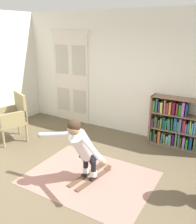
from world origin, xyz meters
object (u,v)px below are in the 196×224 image
at_px(wicker_chair, 13,116).
at_px(person_skier, 82,145).
at_px(skis_pair, 91,176).
at_px(bookshelf, 182,127).

height_order(wicker_chair, person_skier, person_skier).
height_order(skis_pair, person_skier, person_skier).
bearing_deg(bookshelf, skis_pair, -118.88).
bearing_deg(skis_pair, person_skier, -99.69).
height_order(bookshelf, wicker_chair, same).
bearing_deg(bookshelf, wicker_chair, -155.33).
height_order(bookshelf, skis_pair, bookshelf).
xyz_separation_m(bookshelf, skis_pair, (-1.09, -1.97, -0.46)).
bearing_deg(wicker_chair, skis_pair, -9.66).
distance_m(bookshelf, skis_pair, 2.30).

